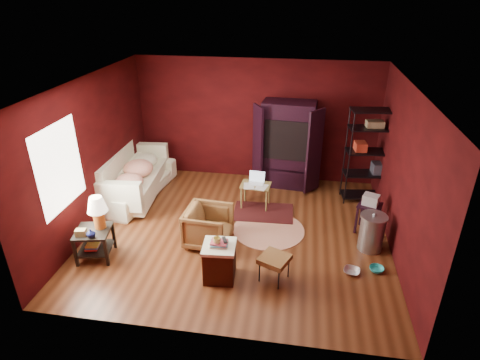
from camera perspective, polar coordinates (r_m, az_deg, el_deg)
The scene contains 18 objects.
room at distance 6.98m, azimuth -0.60°, elevation 2.22°, with size 5.54×5.04×2.84m.
sofa at distance 9.01m, azimuth -14.73°, elevation 0.41°, with size 2.30×0.67×0.90m, color white.
armchair at distance 7.17m, azimuth -4.53°, elevation -6.37°, with size 0.76×0.71×0.78m, color black.
pet_bowl_steel at distance 6.86m, azimuth 15.71°, elevation -11.75°, with size 0.26×0.06×0.26m, color silver.
pet_bowl_turquoise at distance 7.03m, azimuth 18.94°, elevation -11.41°, with size 0.23×0.07×0.23m, color #25ADAE.
vase at distance 6.97m, azimuth -20.45°, elevation -7.10°, with size 0.14×0.15×0.14m, color #0D1343.
mug at distance 6.15m, azimuth -3.31°, elevation -8.46°, with size 0.12×0.09×0.12m, color #D5C268.
side_table at distance 7.13m, azimuth -19.86°, elevation -5.63°, with size 0.66×0.66×1.11m.
sofa_cushions at distance 8.98m, azimuth -14.90°, elevation 0.40°, with size 1.08×2.32×0.94m.
hamper at distance 6.43m, azimuth -2.93°, elevation -11.40°, with size 0.54×0.54×0.71m.
footstool at distance 6.37m, azimuth 4.93°, elevation -11.26°, with size 0.56×0.56×0.43m.
rug_round at distance 7.73m, azimuth 4.09°, elevation -7.06°, with size 1.71×1.71×0.01m.
rug_oriental at distance 8.26m, azimuth 3.34°, elevation -4.58°, with size 1.24×0.86×0.01m.
laptop_desk at distance 8.28m, azimuth 2.25°, elevation -0.95°, with size 0.63×0.51×0.75m.
tv_armoire at distance 9.04m, azimuth 6.74°, elevation 5.19°, with size 1.54×0.90×1.96m.
wire_shelving at distance 8.71m, azimuth 18.15°, elevation 3.78°, with size 1.03×0.55×2.02m.
small_stand at distance 7.76m, azimuth 18.01°, elevation -3.33°, with size 0.51×0.51×0.78m.
trash_can at distance 7.40m, azimuth 18.22°, elevation -7.05°, with size 0.55×0.55×0.73m.
Camera 1 is at (1.04, -6.30, 4.24)m, focal length 30.00 mm.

